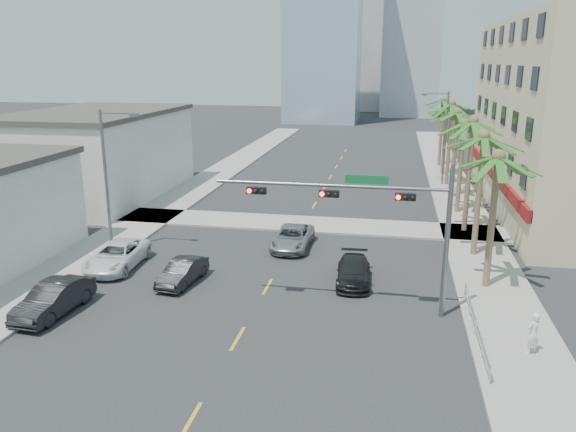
% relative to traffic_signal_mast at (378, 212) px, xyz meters
% --- Properties ---
extents(ground, '(260.00, 260.00, 0.00)m').
position_rel_traffic_signal_mast_xyz_m(ground, '(-5.78, -7.95, -5.06)').
color(ground, '#262628').
rests_on(ground, ground).
extents(sidewalk_right, '(4.00, 120.00, 0.15)m').
position_rel_traffic_signal_mast_xyz_m(sidewalk_right, '(6.22, 12.05, -4.99)').
color(sidewalk_right, gray).
rests_on(sidewalk_right, ground).
extents(sidewalk_left, '(4.00, 120.00, 0.15)m').
position_rel_traffic_signal_mast_xyz_m(sidewalk_left, '(-17.78, 12.05, -4.99)').
color(sidewalk_left, gray).
rests_on(sidewalk_left, ground).
extents(sidewalk_cross, '(80.00, 4.00, 0.15)m').
position_rel_traffic_signal_mast_xyz_m(sidewalk_cross, '(-5.78, 14.05, -4.99)').
color(sidewalk_cross, gray).
rests_on(sidewalk_cross, ground).
extents(building_left_far, '(11.00, 18.00, 7.20)m').
position_rel_traffic_signal_mast_xyz_m(building_left_far, '(-25.28, 20.05, -1.46)').
color(building_left_far, beige).
rests_on(building_left_far, ground).
extents(tower_far_center, '(16.00, 16.00, 42.00)m').
position_rel_traffic_signal_mast_xyz_m(tower_far_center, '(-8.78, 117.05, 15.94)').
color(tower_far_center, '#ADADB2').
rests_on(tower_far_center, ground).
extents(traffic_signal_mast, '(11.12, 0.54, 7.20)m').
position_rel_traffic_signal_mast_xyz_m(traffic_signal_mast, '(0.00, 0.00, 0.00)').
color(traffic_signal_mast, slate).
rests_on(traffic_signal_mast, ground).
extents(palm_tree_0, '(4.80, 4.80, 7.80)m').
position_rel_traffic_signal_mast_xyz_m(palm_tree_0, '(5.82, 4.05, 2.02)').
color(palm_tree_0, brown).
rests_on(palm_tree_0, ground).
extents(palm_tree_1, '(4.80, 4.80, 8.16)m').
position_rel_traffic_signal_mast_xyz_m(palm_tree_1, '(5.82, 9.25, 2.37)').
color(palm_tree_1, brown).
rests_on(palm_tree_1, ground).
extents(palm_tree_2, '(4.80, 4.80, 8.52)m').
position_rel_traffic_signal_mast_xyz_m(palm_tree_2, '(5.82, 14.45, 2.72)').
color(palm_tree_2, brown).
rests_on(palm_tree_2, ground).
extents(palm_tree_3, '(4.80, 4.80, 7.80)m').
position_rel_traffic_signal_mast_xyz_m(palm_tree_3, '(5.82, 19.65, 2.02)').
color(palm_tree_3, brown).
rests_on(palm_tree_3, ground).
extents(palm_tree_4, '(4.80, 4.80, 8.16)m').
position_rel_traffic_signal_mast_xyz_m(palm_tree_4, '(5.82, 24.85, 2.37)').
color(palm_tree_4, brown).
rests_on(palm_tree_4, ground).
extents(palm_tree_5, '(4.80, 4.80, 8.52)m').
position_rel_traffic_signal_mast_xyz_m(palm_tree_5, '(5.82, 30.05, 2.72)').
color(palm_tree_5, brown).
rests_on(palm_tree_5, ground).
extents(palm_tree_6, '(4.80, 4.80, 7.80)m').
position_rel_traffic_signal_mast_xyz_m(palm_tree_6, '(5.82, 35.25, 2.02)').
color(palm_tree_6, brown).
rests_on(palm_tree_6, ground).
extents(palm_tree_7, '(4.80, 4.80, 8.16)m').
position_rel_traffic_signal_mast_xyz_m(palm_tree_7, '(5.82, 40.45, 2.37)').
color(palm_tree_7, brown).
rests_on(palm_tree_7, ground).
extents(streetlight_left, '(2.55, 0.25, 9.00)m').
position_rel_traffic_signal_mast_xyz_m(streetlight_left, '(-16.78, 6.05, -0.00)').
color(streetlight_left, slate).
rests_on(streetlight_left, ground).
extents(streetlight_right, '(2.55, 0.25, 9.00)m').
position_rel_traffic_signal_mast_xyz_m(streetlight_right, '(5.21, 30.05, -0.00)').
color(streetlight_right, slate).
rests_on(streetlight_right, ground).
extents(guardrail, '(0.08, 8.08, 1.00)m').
position_rel_traffic_signal_mast_xyz_m(guardrail, '(4.52, -1.95, -4.39)').
color(guardrail, silver).
rests_on(guardrail, ground).
extents(car_parked_mid, '(2.00, 4.81, 1.55)m').
position_rel_traffic_signal_mast_xyz_m(car_parked_mid, '(-15.18, -3.14, -4.29)').
color(car_parked_mid, black).
rests_on(car_parked_mid, ground).
extents(car_parked_far, '(2.67, 5.42, 1.48)m').
position_rel_traffic_signal_mast_xyz_m(car_parked_far, '(-15.16, 3.24, -4.32)').
color(car_parked_far, white).
rests_on(car_parked_far, ground).
extents(car_lane_left, '(1.84, 4.11, 1.31)m').
position_rel_traffic_signal_mast_xyz_m(car_lane_left, '(-10.49, 1.68, -4.41)').
color(car_lane_left, black).
rests_on(car_lane_left, ground).
extents(car_lane_center, '(2.39, 5.03, 1.39)m').
position_rel_traffic_signal_mast_xyz_m(car_lane_center, '(-5.63, 8.76, -4.37)').
color(car_lane_center, '#A8A8AD').
rests_on(car_lane_center, ground).
extents(car_lane_right, '(2.06, 4.56, 1.30)m').
position_rel_traffic_signal_mast_xyz_m(car_lane_right, '(-1.26, 3.50, -4.41)').
color(car_lane_right, black).
rests_on(car_lane_right, ground).
extents(pedestrian, '(0.78, 0.74, 1.80)m').
position_rel_traffic_signal_mast_xyz_m(pedestrian, '(6.59, -3.15, -4.01)').
color(pedestrian, white).
rests_on(pedestrian, sidewalk_right).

